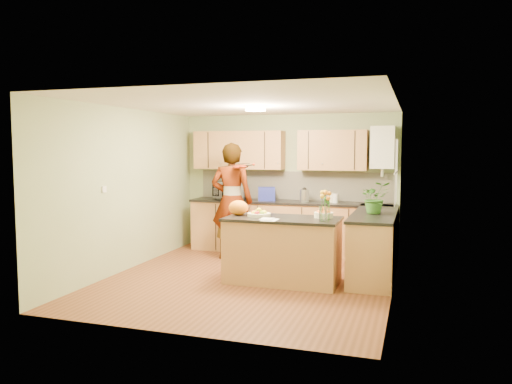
% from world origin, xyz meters
% --- Properties ---
extents(floor, '(4.50, 4.50, 0.00)m').
position_xyz_m(floor, '(0.00, 0.00, 0.00)').
color(floor, brown).
rests_on(floor, ground).
extents(ceiling, '(4.00, 4.50, 0.02)m').
position_xyz_m(ceiling, '(0.00, 0.00, 2.50)').
color(ceiling, silver).
rests_on(ceiling, wall_back).
extents(wall_back, '(4.00, 0.02, 2.50)m').
position_xyz_m(wall_back, '(0.00, 2.25, 1.25)').
color(wall_back, '#94A676').
rests_on(wall_back, floor).
extents(wall_front, '(4.00, 0.02, 2.50)m').
position_xyz_m(wall_front, '(0.00, -2.25, 1.25)').
color(wall_front, '#94A676').
rests_on(wall_front, floor).
extents(wall_left, '(0.02, 4.50, 2.50)m').
position_xyz_m(wall_left, '(-2.00, 0.00, 1.25)').
color(wall_left, '#94A676').
rests_on(wall_left, floor).
extents(wall_right, '(0.02, 4.50, 2.50)m').
position_xyz_m(wall_right, '(2.00, 0.00, 1.25)').
color(wall_right, '#94A676').
rests_on(wall_right, floor).
extents(back_counter, '(3.64, 0.62, 0.94)m').
position_xyz_m(back_counter, '(0.10, 1.95, 0.47)').
color(back_counter, '#AF7346').
rests_on(back_counter, floor).
extents(right_counter, '(0.62, 2.24, 0.94)m').
position_xyz_m(right_counter, '(1.70, 0.85, 0.47)').
color(right_counter, '#AF7346').
rests_on(right_counter, floor).
extents(splashback, '(3.60, 0.02, 0.52)m').
position_xyz_m(splashback, '(0.10, 2.23, 1.20)').
color(splashback, beige).
rests_on(splashback, back_counter).
extents(upper_cabinets, '(3.20, 0.34, 0.70)m').
position_xyz_m(upper_cabinets, '(-0.18, 2.08, 1.85)').
color(upper_cabinets, '#AF7346').
rests_on(upper_cabinets, wall_back).
extents(boiler, '(0.40, 0.30, 0.86)m').
position_xyz_m(boiler, '(1.70, 2.09, 1.90)').
color(boiler, white).
rests_on(boiler, wall_back).
extents(window_right, '(0.01, 1.30, 1.05)m').
position_xyz_m(window_right, '(1.99, 0.60, 1.55)').
color(window_right, white).
rests_on(window_right, wall_right).
extents(light_switch, '(0.02, 0.09, 0.09)m').
position_xyz_m(light_switch, '(-1.99, -0.60, 1.30)').
color(light_switch, white).
rests_on(light_switch, wall_left).
extents(ceiling_lamp, '(0.30, 0.30, 0.07)m').
position_xyz_m(ceiling_lamp, '(0.00, 0.30, 2.46)').
color(ceiling_lamp, '#FFEABF').
rests_on(ceiling_lamp, ceiling).
extents(peninsula_island, '(1.60, 0.82, 0.92)m').
position_xyz_m(peninsula_island, '(0.49, 0.02, 0.46)').
color(peninsula_island, '#AF7346').
rests_on(peninsula_island, floor).
extents(fruit_dish, '(0.33, 0.33, 0.12)m').
position_xyz_m(fruit_dish, '(0.14, 0.02, 0.96)').
color(fruit_dish, '#FAF0C8').
rests_on(fruit_dish, peninsula_island).
extents(orange_bowl, '(0.26, 0.26, 0.15)m').
position_xyz_m(orange_bowl, '(1.04, 0.17, 0.98)').
color(orange_bowl, '#FAF0C8').
rests_on(orange_bowl, peninsula_island).
extents(flower_vase, '(0.24, 0.24, 0.44)m').
position_xyz_m(flower_vase, '(1.09, -0.16, 1.21)').
color(flower_vase, silver).
rests_on(flower_vase, peninsula_island).
extents(orange_bag, '(0.29, 0.25, 0.22)m').
position_xyz_m(orange_bag, '(-0.19, 0.07, 1.02)').
color(orange_bag, orange).
rests_on(orange_bag, peninsula_island).
extents(papers, '(0.20, 0.28, 0.01)m').
position_xyz_m(papers, '(0.39, -0.28, 0.92)').
color(papers, white).
rests_on(papers, peninsula_island).
extents(violinist, '(0.75, 0.52, 1.98)m').
position_xyz_m(violinist, '(-0.71, 1.19, 0.99)').
color(violinist, tan).
rests_on(violinist, floor).
extents(violin, '(0.60, 0.53, 0.15)m').
position_xyz_m(violin, '(-0.51, 0.97, 1.58)').
color(violin, '#550B05').
rests_on(violin, violinist).
extents(microwave, '(0.63, 0.47, 0.32)m').
position_xyz_m(microwave, '(-1.02, 1.93, 1.10)').
color(microwave, white).
rests_on(microwave, back_counter).
extents(blue_box, '(0.35, 0.30, 0.24)m').
position_xyz_m(blue_box, '(-0.32, 1.95, 1.06)').
color(blue_box, '#202997').
rests_on(blue_box, back_counter).
extents(kettle, '(0.16, 0.16, 0.30)m').
position_xyz_m(kettle, '(0.38, 1.92, 1.06)').
color(kettle, '#BDBDC2').
rests_on(kettle, back_counter).
extents(jar_cream, '(0.12, 0.12, 0.16)m').
position_xyz_m(jar_cream, '(0.84, 2.00, 1.02)').
color(jar_cream, '#FAF0C8').
rests_on(jar_cream, back_counter).
extents(jar_white, '(0.11, 0.11, 0.16)m').
position_xyz_m(jar_white, '(0.93, 1.94, 1.02)').
color(jar_white, white).
rests_on(jar_white, back_counter).
extents(potted_plant, '(0.52, 0.48, 0.46)m').
position_xyz_m(potted_plant, '(1.70, 0.67, 1.17)').
color(potted_plant, '#326C24').
rests_on(potted_plant, right_counter).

